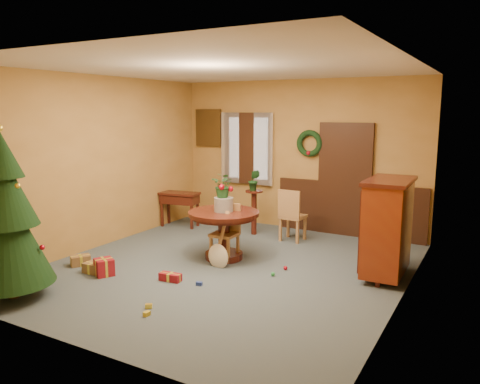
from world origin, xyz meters
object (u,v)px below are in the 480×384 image
Objects in this scene: writing_desk at (180,201)px; sideboard at (388,225)px; dining_table at (224,226)px; christmas_tree at (7,218)px; chair_near at (227,229)px.

sideboard is (4.28, -0.97, 0.22)m from writing_desk.
dining_table is 0.52× the size of christmas_tree.
christmas_tree is (-1.54, -2.66, 0.55)m from chair_near.
writing_desk is at bearing 143.79° from dining_table.
christmas_tree is 4.05m from writing_desk.
christmas_tree is at bearing -84.81° from writing_desk.
sideboard reaches higher than writing_desk.
chair_near is at bearing 59.99° from christmas_tree.
dining_table reaches higher than writing_desk.
dining_table is 2.45m from sideboard.
sideboard is (2.38, 0.37, 0.28)m from chair_near.
chair_near is at bearing -171.14° from sideboard.
chair_near is 0.63× the size of sideboard.
christmas_tree reaches higher than dining_table.
chair_near is 0.41× the size of christmas_tree.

